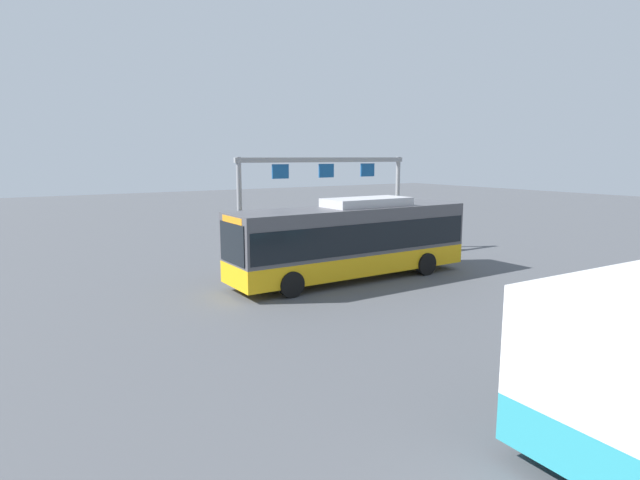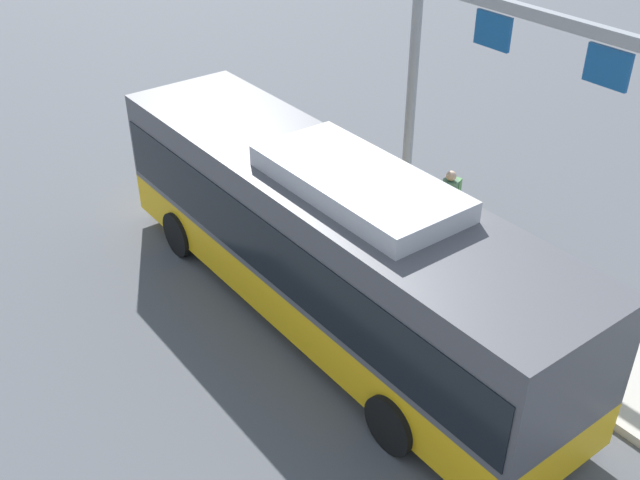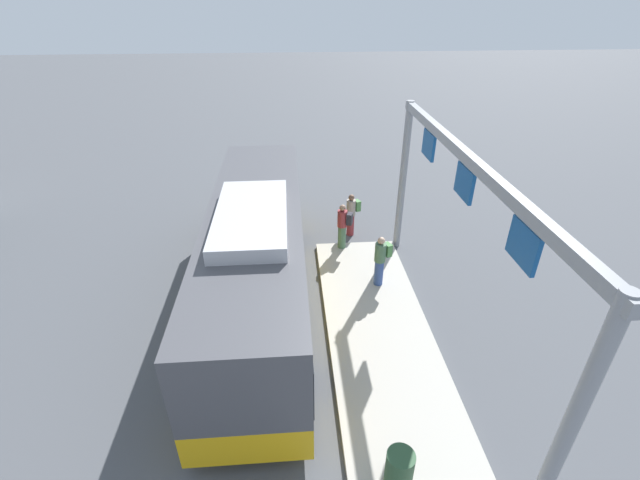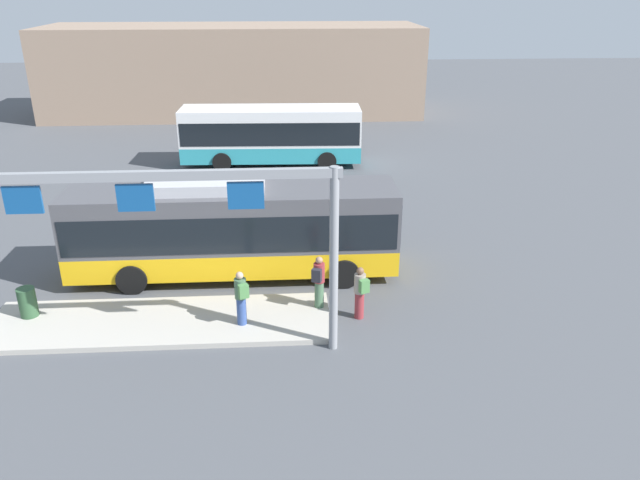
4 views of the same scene
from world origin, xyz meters
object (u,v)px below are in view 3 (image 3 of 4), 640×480
object	(u,v)px
person_waiting_near	(352,214)
person_waiting_mid	(381,259)
bus_main	(257,250)
trash_bin	(399,471)
person_boarding	(343,225)

from	to	relation	value
person_waiting_near	person_waiting_mid	world-z (taller)	person_waiting_mid
bus_main	person_waiting_near	xyz separation A→B (m)	(3.91, -3.26, -0.92)
person_waiting_mid	trash_bin	world-z (taller)	person_waiting_mid
person_boarding	person_waiting_mid	xyz separation A→B (m)	(-2.28, -0.88, 0.00)
person_waiting_near	trash_bin	size ratio (longest dim) A/B	1.86
person_boarding	person_waiting_near	world-z (taller)	person_boarding
trash_bin	person_waiting_near	bearing A→B (deg)	-2.86
person_boarding	person_waiting_near	distance (m)	1.30
person_boarding	person_waiting_mid	distance (m)	2.44
bus_main	person_boarding	bearing A→B (deg)	-45.63
bus_main	trash_bin	distance (m)	6.66
bus_main	person_waiting_near	distance (m)	5.17
bus_main	person_waiting_near	size ratio (longest dim) A/B	6.54
person_waiting_near	person_waiting_mid	xyz separation A→B (m)	(-3.48, -0.40, 0.16)
person_boarding	bus_main	bearing A→B (deg)	64.74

